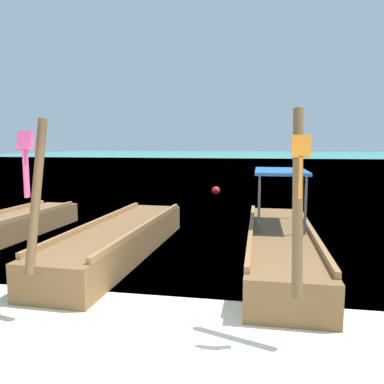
% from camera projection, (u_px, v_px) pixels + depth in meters
% --- Properties ---
extents(sea_water, '(120.00, 120.00, 0.00)m').
position_uv_depth(sea_water, '(252.00, 158.00, 64.39)').
color(sea_water, '#2DB29E').
rests_on(sea_water, ground).
extents(longtail_boat_pink_ribbon, '(1.39, 5.83, 2.66)m').
position_uv_depth(longtail_boat_pink_ribbon, '(120.00, 240.00, 7.92)').
color(longtail_boat_pink_ribbon, brown).
rests_on(longtail_boat_pink_ribbon, ground).
extents(longtail_boat_orange_ribbon, '(1.24, 6.07, 2.74)m').
position_uv_depth(longtail_boat_orange_ribbon, '(280.00, 244.00, 7.43)').
color(longtail_boat_orange_ribbon, brown).
rests_on(longtail_boat_orange_ribbon, ground).
extents(mooring_buoy_near, '(0.39, 0.39, 0.39)m').
position_uv_depth(mooring_buoy_near, '(216.00, 191.00, 17.28)').
color(mooring_buoy_near, red).
rests_on(mooring_buoy_near, sea_water).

